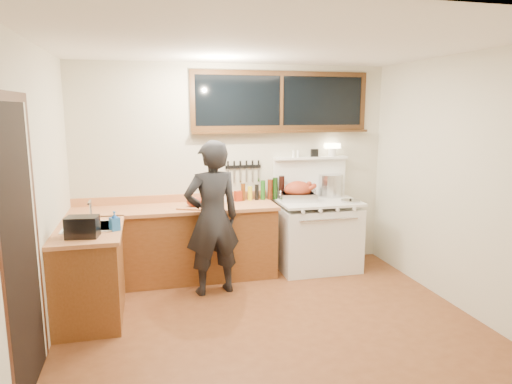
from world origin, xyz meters
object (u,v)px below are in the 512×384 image
object	(u,v)px
cutting_board	(195,204)
roast_turkey	(298,193)
man	(212,218)
vintage_stove	(317,233)

from	to	relation	value
cutting_board	roast_turkey	xyz separation A→B (m)	(1.32, 0.14, 0.05)
cutting_board	man	bearing A→B (deg)	-69.92
man	vintage_stove	bearing A→B (deg)	18.37
man	roast_turkey	xyz separation A→B (m)	(1.18, 0.53, 0.14)
man	roast_turkey	world-z (taller)	man
cutting_board	roast_turkey	world-z (taller)	roast_turkey
vintage_stove	cutting_board	size ratio (longest dim) A/B	3.54
man	cutting_board	world-z (taller)	man
roast_turkey	vintage_stove	bearing A→B (deg)	-11.99
man	cutting_board	xyz separation A→B (m)	(-0.14, 0.39, 0.09)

